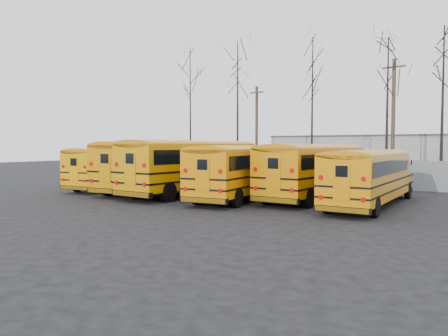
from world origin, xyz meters
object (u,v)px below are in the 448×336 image
Objects in this scene: bus_d at (245,167)px; utility_pole_left at (257,131)px; bus_b at (160,162)px; bus_e at (316,166)px; utility_pole_right at (393,119)px; bus_f at (370,173)px; bus_a at (123,164)px; bus_c at (195,162)px.

utility_pole_left is (-7.56, 15.54, 2.63)m from bus_d.
bus_b reaches higher than bus_e.
utility_pole_right reaches higher than bus_d.
utility_pole_right is at bearing 8.48° from utility_pole_left.
utility_pole_right reaches higher than bus_f.
bus_f is 1.02× the size of utility_pole_right.
bus_f is 20.98m from utility_pole_left.
bus_e is (3.41, 1.95, 0.05)m from bus_d.
bus_d is at bearing -147.58° from bus_e.
bus_a reaches higher than bus_f.
bus_b is 0.98× the size of bus_c.
utility_pole_left is at bearing 131.58° from bus_e.
bus_b is 19.21m from utility_pole_right.
bus_e reaches higher than bus_a.
bus_c reaches higher than bus_b.
bus_b is at bearing -120.24° from utility_pole_right.
utility_pole_left reaches higher than bus_c.
bus_d is 1.29× the size of utility_pole_left.
utility_pole_left is (-14.29, 15.11, 2.75)m from bus_f.
utility_pole_right is (11.65, 14.95, 3.17)m from bus_b.
bus_d is 16.65m from utility_pole_right.
bus_c is 10.46m from bus_f.
bus_d is at bearing -99.36° from utility_pole_right.
utility_pole_right is (-1.94, 15.17, 3.43)m from bus_f.
bus_f is at bearing -6.45° from bus_b.
bus_c reaches higher than bus_e.
bus_b is 6.89m from bus_d.
bus_a is 3.38m from bus_b.
bus_f is (10.46, 0.09, -0.31)m from bus_c.
bus_a is 1.21× the size of utility_pole_left.
utility_pole_right reaches higher than utility_pole_left.
bus_d is 0.98× the size of bus_e.
bus_b is 1.20× the size of utility_pole_right.
utility_pole_right is (15.02, 14.95, 3.41)m from bus_a.
utility_pole_left is (2.67, 14.88, 2.73)m from bus_a.
utility_pole_left is at bearing 87.21° from bus_b.
bus_a is at bearing -179.74° from bus_c.
bus_c is (6.51, -0.31, 0.29)m from bus_a.
bus_e is 1.11× the size of bus_f.
bus_e is 1.14× the size of utility_pole_right.
bus_e reaches higher than bus_f.
utility_pole_left is 12.37m from utility_pole_right.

